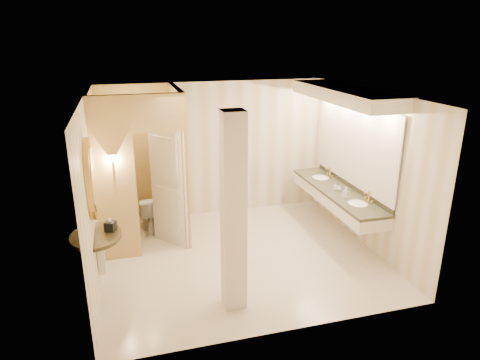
{
  "coord_description": "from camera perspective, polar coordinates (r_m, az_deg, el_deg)",
  "views": [
    {
      "loc": [
        -1.73,
        -6.17,
        3.55
      ],
      "look_at": [
        0.05,
        0.2,
        1.29
      ],
      "focal_mm": 32.0,
      "sensor_mm": 36.0,
      "label": 1
    }
  ],
  "objects": [
    {
      "name": "toilet",
      "position": [
        8.28,
        -12.14,
        -4.3
      ],
      "size": [
        0.48,
        0.74,
        0.71
      ],
      "primitive_type": "imported",
      "rotation": [
        0.0,
        0.0,
        3.27
      ],
      "color": "white",
      "rests_on": "floor"
    },
    {
      "name": "wall_front",
      "position": [
        5.02,
        6.28,
        -7.24
      ],
      "size": [
        4.5,
        0.02,
        2.7
      ],
      "primitive_type": "cube",
      "color": "beige",
      "rests_on": "floor"
    },
    {
      "name": "wall_back",
      "position": [
        8.64,
        -3.5,
        4.06
      ],
      "size": [
        4.5,
        0.02,
        2.7
      ],
      "primitive_type": "cube",
      "color": "beige",
      "rests_on": "floor"
    },
    {
      "name": "ceiling",
      "position": [
        6.47,
        0.09,
        11.3
      ],
      "size": [
        4.5,
        4.5,
        0.0
      ],
      "primitive_type": "plane",
      "rotation": [
        3.14,
        0.0,
        0.0
      ],
      "color": "white",
      "rests_on": "wall_back"
    },
    {
      "name": "soap_bottle_a",
      "position": [
        7.96,
        12.62,
        -0.8
      ],
      "size": [
        0.06,
        0.06,
        0.12
      ],
      "primitive_type": "imported",
      "rotation": [
        0.0,
        0.0,
        -0.12
      ],
      "color": "beige",
      "rests_on": "vanity"
    },
    {
      "name": "soap_bottle_b",
      "position": [
        7.89,
        13.06,
        -1.06
      ],
      "size": [
        0.1,
        0.1,
        0.11
      ],
      "primitive_type": "imported",
      "rotation": [
        0.0,
        0.0,
        0.26
      ],
      "color": "silver",
      "rests_on": "vanity"
    },
    {
      "name": "pillar",
      "position": [
        5.53,
        -0.88,
        -4.6
      ],
      "size": [
        0.29,
        0.29,
        2.7
      ],
      "primitive_type": "cube",
      "color": "silver",
      "rests_on": "floor"
    },
    {
      "name": "console_shelf",
      "position": [
        6.22,
        -18.97,
        -3.08
      ],
      "size": [
        0.88,
        0.88,
        1.89
      ],
      "color": "black",
      "rests_on": "floor"
    },
    {
      "name": "tissue_box",
      "position": [
        6.44,
        -16.89,
        -5.89
      ],
      "size": [
        0.18,
        0.18,
        0.14
      ],
      "primitive_type": "cube",
      "rotation": [
        0.0,
        0.0,
        -0.39
      ],
      "color": "black",
      "rests_on": "console_shelf"
    },
    {
      "name": "wall_left",
      "position": [
        6.57,
        -19.17,
        -1.79
      ],
      "size": [
        0.02,
        4.0,
        2.7
      ],
      "primitive_type": "cube",
      "color": "beige",
      "rests_on": "floor"
    },
    {
      "name": "toilet_closet",
      "position": [
        7.48,
        -10.33,
        1.72
      ],
      "size": [
        1.5,
        1.55,
        2.7
      ],
      "color": "#DDC073",
      "rests_on": "floor"
    },
    {
      "name": "floor",
      "position": [
        7.33,
        0.08,
        -10.13
      ],
      "size": [
        4.5,
        4.5,
        0.0
      ],
      "primitive_type": "plane",
      "color": "beige",
      "rests_on": "ground"
    },
    {
      "name": "soap_bottle_c",
      "position": [
        7.57,
        13.88,
        -1.65
      ],
      "size": [
        0.08,
        0.08,
        0.19
      ],
      "primitive_type": "imported",
      "rotation": [
        0.0,
        0.0,
        0.12
      ],
      "color": "#C6B28C",
      "rests_on": "vanity"
    },
    {
      "name": "wall_right",
      "position": [
        7.67,
        16.51,
        1.37
      ],
      "size": [
        0.02,
        4.0,
        2.7
      ],
      "primitive_type": "cube",
      "color": "beige",
      "rests_on": "floor"
    },
    {
      "name": "wall_sconce",
      "position": [
        6.85,
        -16.64,
        2.66
      ],
      "size": [
        0.14,
        0.14,
        0.42
      ],
      "color": "gold",
      "rests_on": "toilet_closet"
    },
    {
      "name": "vanity",
      "position": [
        7.79,
        13.48,
        4.05
      ],
      "size": [
        0.75,
        2.82,
        2.09
      ],
      "color": "silver",
      "rests_on": "floor"
    }
  ]
}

